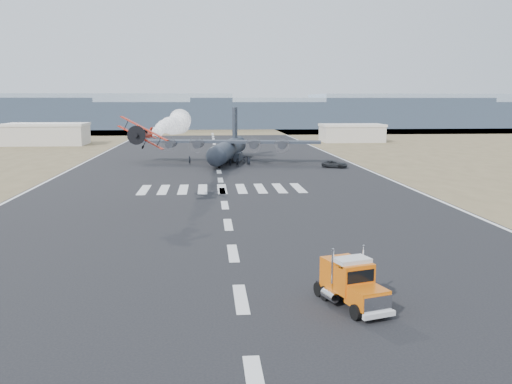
{
  "coord_description": "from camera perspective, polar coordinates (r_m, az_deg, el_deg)",
  "views": [
    {
      "loc": [
        -2.16,
        -37.71,
        13.54
      ],
      "look_at": [
        2.9,
        21.63,
        4.0
      ],
      "focal_mm": 40.0,
      "sensor_mm": 36.0,
      "label": 1
    }
  ],
  "objects": [
    {
      "name": "semi_truck",
      "position": [
        38.89,
        9.47,
        -8.88
      ],
      "size": [
        4.2,
        7.48,
        3.3
      ],
      "rotation": [
        0.0,
        0.0,
        0.31
      ],
      "color": "black",
      "rests_on": "ground"
    },
    {
      "name": "ground",
      "position": [
        40.12,
        -1.53,
        -10.63
      ],
      "size": [
        500.0,
        500.0,
        0.0
      ],
      "primitive_type": "plane",
      "color": "black",
      "rests_on": "ground"
    },
    {
      "name": "support_vehicle",
      "position": [
        117.85,
        7.88,
        2.78
      ],
      "size": [
        5.78,
        4.62,
        1.46
      ],
      "primitive_type": "imported",
      "rotation": [
        0.0,
        0.0,
        1.08
      ],
      "color": "black",
      "rests_on": "ground"
    },
    {
      "name": "runway_markings",
      "position": [
        98.66,
        -3.57,
        1.2
      ],
      "size": [
        60.0,
        260.0,
        0.01
      ],
      "primitive_type": null,
      "color": "silver",
      "rests_on": "ground"
    },
    {
      "name": "crew_a",
      "position": [
        119.73,
        -0.71,
        3.03
      ],
      "size": [
        0.75,
        0.67,
        1.76
      ],
      "primitive_type": "imported",
      "rotation": [
        0.0,
        0.0,
        6.04
      ],
      "color": "black",
      "rests_on": "ground"
    },
    {
      "name": "crew_g",
      "position": [
        123.98,
        -6.65,
        3.17
      ],
      "size": [
        0.77,
        0.81,
        1.73
      ],
      "primitive_type": "imported",
      "rotation": [
        0.0,
        0.0,
        1.03
      ],
      "color": "black",
      "rests_on": "ground"
    },
    {
      "name": "ridge_seg_f",
      "position": [
        325.76,
        19.24,
        7.71
      ],
      "size": [
        150.0,
        50.0,
        17.0
      ],
      "primitive_type": "cube",
      "color": "gray",
      "rests_on": "ground"
    },
    {
      "name": "transport_aircraft",
      "position": [
        128.46,
        -2.82,
        4.43
      ],
      "size": [
        41.51,
        34.0,
        12.01
      ],
      "rotation": [
        0.0,
        0.0,
        -0.19
      ],
      "color": "#1C222B",
      "rests_on": "ground"
    },
    {
      "name": "crew_f",
      "position": [
        123.2,
        -0.82,
        3.17
      ],
      "size": [
        0.93,
        1.58,
        1.62
      ],
      "primitive_type": "imported",
      "rotation": [
        0.0,
        0.0,
        1.89
      ],
      "color": "black",
      "rests_on": "ground"
    },
    {
      "name": "scrub_far",
      "position": [
        268.06,
        -4.43,
        6.18
      ],
      "size": [
        500.0,
        80.0,
        0.0
      ],
      "primitive_type": "cube",
      "color": "brown",
      "rests_on": "ground"
    },
    {
      "name": "crew_d",
      "position": [
        125.54,
        -2.88,
        3.33
      ],
      "size": [
        1.15,
        1.2,
        1.88
      ],
      "primitive_type": "imported",
      "rotation": [
        0.0,
        0.0,
        0.84
      ],
      "color": "black",
      "rests_on": "ground"
    },
    {
      "name": "crew_e",
      "position": [
        118.14,
        -3.63,
        2.92
      ],
      "size": [
        0.92,
        0.96,
        1.69
      ],
      "primitive_type": "imported",
      "rotation": [
        0.0,
        0.0,
        4.02
      ],
      "color": "black",
      "rests_on": "ground"
    },
    {
      "name": "aerobatic_biplane",
      "position": [
        72.78,
        -11.27,
        5.67
      ],
      "size": [
        5.9,
        5.86,
        4.27
      ],
      "rotation": [
        0.0,
        0.47,
        -0.09
      ],
      "color": "red"
    },
    {
      "name": "ridge_seg_c",
      "position": [
        304.31,
        -16.95,
        7.76
      ],
      "size": [
        150.0,
        50.0,
        17.0
      ],
      "primitive_type": "cube",
      "color": "gray",
      "rests_on": "ground"
    },
    {
      "name": "hangar_left",
      "position": [
        189.65,
        -20.2,
        5.48
      ],
      "size": [
        24.5,
        14.5,
        6.7
      ],
      "color": "#ABA598",
      "rests_on": "ground"
    },
    {
      "name": "crew_h",
      "position": [
        119.51,
        -2.62,
        2.97
      ],
      "size": [
        0.9,
        0.77,
        1.58
      ],
      "primitive_type": "imported",
      "rotation": [
        0.0,
        0.0,
        5.81
      ],
      "color": "black",
      "rests_on": "ground"
    },
    {
      "name": "ridge_seg_d",
      "position": [
        297.8,
        -4.5,
        7.72
      ],
      "size": [
        150.0,
        50.0,
        13.0
      ],
      "primitive_type": "cube",
      "color": "gray",
      "rests_on": "ground"
    },
    {
      "name": "crew_b",
      "position": [
        118.5,
        -1.87,
        2.97
      ],
      "size": [
        1.02,
        0.92,
        1.79
      ],
      "primitive_type": "imported",
      "rotation": [
        0.0,
        0.0,
        2.57
      ],
      "color": "black",
      "rests_on": "ground"
    },
    {
      "name": "smoke_trail",
      "position": [
        100.94,
        -7.99,
        6.81
      ],
      "size": [
        5.45,
        34.95,
        4.09
      ],
      "rotation": [
        0.0,
        0.0,
        -0.09
      ],
      "color": "white"
    },
    {
      "name": "hangar_right",
      "position": [
        194.07,
        9.55,
        5.87
      ],
      "size": [
        20.5,
        12.5,
        5.9
      ],
      "color": "#ABA598",
      "rests_on": "ground"
    },
    {
      "name": "ridge_seg_e",
      "position": [
        305.25,
        7.91,
        7.88
      ],
      "size": [
        150.0,
        50.0,
        15.0
      ],
      "primitive_type": "cube",
      "color": "gray",
      "rests_on": "ground"
    },
    {
      "name": "crew_c",
      "position": [
        125.76,
        -1.2,
        3.28
      ],
      "size": [
        0.66,
        1.09,
        1.58
      ],
      "primitive_type": "imported",
      "rotation": [
        0.0,
        0.0,
        4.91
      ],
      "color": "black",
      "rests_on": "ground"
    }
  ]
}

